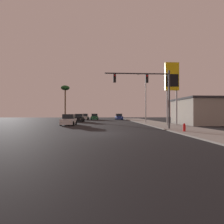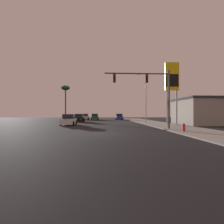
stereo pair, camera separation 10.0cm
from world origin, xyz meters
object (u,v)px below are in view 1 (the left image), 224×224
fire_hydrant (184,127)px  gas_station_sign (172,80)px  car_blue (119,117)px  car_black (79,118)px  car_green (95,117)px  car_silver (85,117)px  palm_tree_far (65,90)px  traffic_light_mast (151,87)px  street_lamp (145,95)px  car_white (69,120)px

fire_hydrant → gas_station_sign: bearing=74.9°
car_blue → fire_hydrant: 32.32m
car_black → car_green: same height
car_silver → car_green: same height
car_blue → car_silver: 9.51m
palm_tree_far → car_blue: bearing=-5.9°
car_black → gas_station_sign: 20.61m
traffic_light_mast → street_lamp: (2.44, 12.32, 0.39)m
car_black → car_silver: bearing=-91.4°
car_blue → car_green: bearing=-4.3°
car_green → gas_station_sign: bearing=117.6°
car_white → street_lamp: street_lamp is taller
gas_station_sign → car_green: bearing=116.8°
traffic_light_mast → fire_hydrant: bearing=-53.0°
car_white → car_green: 21.72m
car_green → gas_station_sign: size_ratio=0.48×
car_black → car_silver: size_ratio=1.00×
car_blue → gas_station_sign: size_ratio=0.48×
street_lamp → gas_station_sign: bearing=-72.3°
car_blue → car_green: same height
gas_station_sign → traffic_light_mast: bearing=-130.3°
car_white → fire_hydrant: size_ratio=5.68×
traffic_light_mast → street_lamp: size_ratio=0.81×
fire_hydrant → traffic_light_mast: bearing=127.0°
car_blue → gas_station_sign: 24.94m
car_white → car_green: same height
car_silver → gas_station_sign: size_ratio=0.48×
car_green → street_lamp: (9.88, -17.09, 4.36)m
street_lamp → car_green: bearing=120.0°
car_blue → car_silver: same height
car_black → traffic_light_mast: 21.46m
car_black → car_white: size_ratio=1.00×
car_blue → street_lamp: size_ratio=0.48×
car_silver → traffic_light_mast: size_ratio=0.59×
car_blue → gas_station_sign: (5.38, -23.64, 5.86)m
car_green → palm_tree_far: (-8.31, 1.24, 7.60)m
street_lamp → palm_tree_far: size_ratio=0.94×
traffic_light_mast → gas_station_sign: bearing=49.7°
car_white → palm_tree_far: palm_tree_far is taller
car_silver → car_green: size_ratio=1.00×
car_blue → traffic_light_mast: bearing=89.8°
car_black → traffic_light_mast: bearing=118.2°
street_lamp → palm_tree_far: bearing=134.8°
car_green → palm_tree_far: 11.33m
gas_station_sign → palm_tree_far: palm_tree_far is taller
car_white → car_silver: (0.27, 22.18, 0.00)m
car_black → street_lamp: size_ratio=0.48×
car_blue → fire_hydrant: bearing=93.8°
traffic_light_mast → palm_tree_far: 34.65m
car_black → street_lamp: 14.77m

